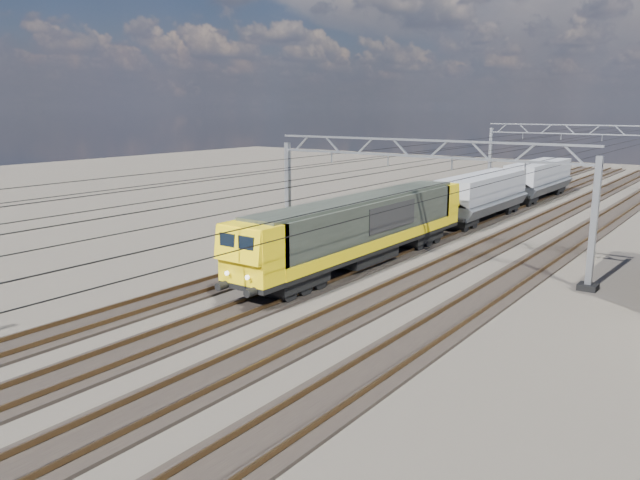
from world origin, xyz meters
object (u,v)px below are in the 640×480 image
Objects in this scene: hopper_wagon_mid at (538,177)px; hopper_wagon_lead at (483,193)px; catenary_gantry_far at (580,156)px; locomotive at (363,226)px; catenary_gantry_mid at (418,196)px.

hopper_wagon_lead is at bearing -90.00° from hopper_wagon_mid.
locomotive is at bearing -92.96° from catenary_gantry_far.
catenary_gantry_far is at bearing 90.00° from catenary_gantry_mid.
locomotive reaches higher than hopper_wagon_mid.
catenary_gantry_mid and catenary_gantry_far have the same top height.
hopper_wagon_mid is (-0.00, 31.90, -0.09)m from locomotive.
locomotive is at bearing -90.00° from hopper_wagon_mid.
hopper_wagon_lead is at bearing 90.00° from locomotive.
hopper_wagon_lead is 1.00× the size of hopper_wagon_mid.
catenary_gantry_far is at bearing 84.55° from hopper_wagon_lead.
hopper_wagon_mid is (-2.00, -6.76, -1.67)m from catenary_gantry_far.
catenary_gantry_mid is 15.26m from hopper_wagon_lead.
hopper_wagon_mid is at bearing 90.00° from hopper_wagon_lead.
locomotive is (-2.00, -38.66, -1.58)m from catenary_gantry_far.
catenary_gantry_mid is 29.35m from hopper_wagon_mid.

